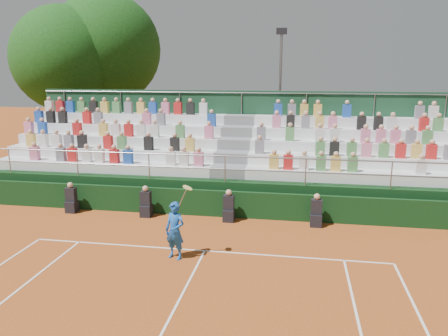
% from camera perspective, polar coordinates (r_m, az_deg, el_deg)
% --- Properties ---
extents(ground, '(90.00, 90.00, 0.00)m').
position_cam_1_polar(ground, '(13.51, -2.52, -10.77)').
color(ground, '#A64C1B').
rests_on(ground, ground).
extents(courtside_wall, '(20.00, 0.15, 1.00)m').
position_cam_1_polar(courtside_wall, '(16.28, -0.18, -4.70)').
color(courtside_wall, black).
rests_on(courtside_wall, ground).
extents(line_officials, '(9.62, 0.40, 1.19)m').
position_cam_1_polar(line_officials, '(16.11, -4.81, -5.02)').
color(line_officials, black).
rests_on(line_officials, ground).
extents(grandstand, '(20.00, 5.20, 4.40)m').
position_cam_1_polar(grandstand, '(19.21, 1.42, -0.14)').
color(grandstand, black).
rests_on(grandstand, ground).
extents(tennis_player, '(0.89, 0.59, 2.22)m').
position_cam_1_polar(tennis_player, '(12.78, -6.42, -8.11)').
color(tennis_player, '#1653AA').
rests_on(tennis_player, ground).
extents(tree_west, '(6.31, 6.31, 9.13)m').
position_cam_1_polar(tree_west, '(28.69, -20.04, 13.21)').
color(tree_west, '#3B2815').
rests_on(tree_west, ground).
extents(tree_east, '(6.93, 6.93, 10.09)m').
position_cam_1_polar(tree_east, '(29.53, -15.25, 14.76)').
color(tree_east, '#3B2815').
rests_on(tree_east, ground).
extents(floodlight_mast, '(0.60, 0.25, 7.65)m').
position_cam_1_polar(floodlight_mast, '(25.96, 7.35, 10.73)').
color(floodlight_mast, gray).
rests_on(floodlight_mast, ground).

